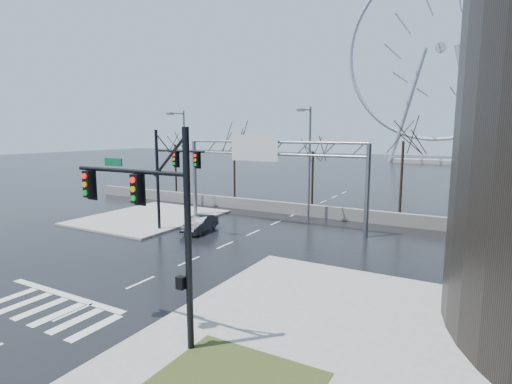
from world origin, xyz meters
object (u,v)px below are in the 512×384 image
Objects in this scene: ferris_wheel at (440,56)px; signal_mast_near at (157,215)px; sign_gantry at (267,164)px; signal_mast_far at (168,171)px; car at (200,224)px.

signal_mast_near is at bearing -89.92° from ferris_wheel.
sign_gantry is at bearing -93.84° from ferris_wheel.
car is at bearing 30.85° from signal_mast_far.
car is (2.03, 1.21, -4.18)m from signal_mast_far.
ferris_wheel is 12.92× the size of car.
ferris_wheel is (-0.14, 99.04, 21.26)m from signal_mast_near.
signal_mast_far is at bearing 130.26° from signal_mast_near.
ferris_wheel is at bearing 75.64° from car.
ferris_wheel reaches higher than signal_mast_far.
signal_mast_near is 19.79m from sign_gantry.
sign_gantry is 0.32× the size of ferris_wheel.
signal_mast_far is 4.81m from car.
ferris_wheel is at bearing 82.80° from signal_mast_far.
car is at bearing -125.86° from sign_gantry.
signal_mast_near is 17.33m from car.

